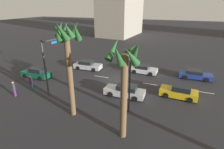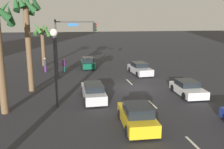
{
  "view_description": "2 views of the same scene",
  "coord_description": "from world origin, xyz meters",
  "px_view_note": "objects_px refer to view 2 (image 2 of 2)",
  "views": [
    {
      "loc": [
        -8.03,
        22.17,
        9.96
      ],
      "look_at": [
        -0.05,
        1.96,
        1.43
      ],
      "focal_mm": 28.69,
      "sensor_mm": 36.0,
      "label": 1
    },
    {
      "loc": [
        -22.05,
        6.53,
        6.52
      ],
      "look_at": [
        -0.53,
        2.43,
        1.56
      ],
      "focal_mm": 39.28,
      "sensor_mm": 36.0,
      "label": 2
    }
  ],
  "objects_px": {
    "streetlamp": "(55,53)",
    "palm_tree_0": "(42,36)",
    "car_4": "(140,69)",
    "car_5": "(88,63)",
    "traffic_signal": "(70,39)",
    "pedestrian_1": "(45,64)",
    "palm_tree_2": "(27,20)",
    "car_3": "(137,116)",
    "pedestrian_0": "(64,65)",
    "car_1": "(188,88)",
    "car_2": "(93,92)"
  },
  "relations": [
    {
      "from": "car_2",
      "to": "streetlamp",
      "type": "bearing_deg",
      "value": 114.51
    },
    {
      "from": "car_4",
      "to": "palm_tree_0",
      "type": "bearing_deg",
      "value": 57.25
    },
    {
      "from": "pedestrian_1",
      "to": "palm_tree_2",
      "type": "height_order",
      "value": "palm_tree_2"
    },
    {
      "from": "car_4",
      "to": "palm_tree_2",
      "type": "bearing_deg",
      "value": 112.83
    },
    {
      "from": "streetlamp",
      "to": "palm_tree_0",
      "type": "relative_size",
      "value": 0.95
    },
    {
      "from": "car_1",
      "to": "pedestrian_0",
      "type": "xyz_separation_m",
      "value": [
        12.0,
        10.69,
        0.3
      ]
    },
    {
      "from": "car_1",
      "to": "pedestrian_0",
      "type": "height_order",
      "value": "pedestrian_0"
    },
    {
      "from": "car_2",
      "to": "palm_tree_0",
      "type": "height_order",
      "value": "palm_tree_0"
    },
    {
      "from": "streetlamp",
      "to": "pedestrian_1",
      "type": "height_order",
      "value": "streetlamp"
    },
    {
      "from": "palm_tree_2",
      "to": "car_2",
      "type": "bearing_deg",
      "value": -123.28
    },
    {
      "from": "car_2",
      "to": "streetlamp",
      "type": "distance_m",
      "value": 4.72
    },
    {
      "from": "car_1",
      "to": "traffic_signal",
      "type": "relative_size",
      "value": 0.64
    },
    {
      "from": "streetlamp",
      "to": "palm_tree_0",
      "type": "distance_m",
      "value": 17.67
    },
    {
      "from": "palm_tree_0",
      "to": "palm_tree_2",
      "type": "relative_size",
      "value": 0.7
    },
    {
      "from": "car_4",
      "to": "palm_tree_0",
      "type": "height_order",
      "value": "palm_tree_0"
    },
    {
      "from": "streetlamp",
      "to": "palm_tree_0",
      "type": "height_order",
      "value": "palm_tree_0"
    },
    {
      "from": "car_1",
      "to": "car_5",
      "type": "xyz_separation_m",
      "value": [
        14.07,
        7.48,
        0.08
      ]
    },
    {
      "from": "streetlamp",
      "to": "pedestrian_0",
      "type": "distance_m",
      "value": 13.36
    },
    {
      "from": "palm_tree_0",
      "to": "car_2",
      "type": "bearing_deg",
      "value": -162.05
    },
    {
      "from": "car_2",
      "to": "pedestrian_0",
      "type": "height_order",
      "value": "pedestrian_0"
    },
    {
      "from": "car_1",
      "to": "palm_tree_2",
      "type": "bearing_deg",
      "value": 74.14
    },
    {
      "from": "car_4",
      "to": "car_5",
      "type": "relative_size",
      "value": 1.04
    },
    {
      "from": "car_3",
      "to": "pedestrian_0",
      "type": "bearing_deg",
      "value": 14.3
    },
    {
      "from": "traffic_signal",
      "to": "palm_tree_2",
      "type": "height_order",
      "value": "palm_tree_2"
    },
    {
      "from": "car_4",
      "to": "pedestrian_0",
      "type": "xyz_separation_m",
      "value": [
        3.09,
        9.06,
        0.24
      ]
    },
    {
      "from": "traffic_signal",
      "to": "streetlamp",
      "type": "relative_size",
      "value": 1.11
    },
    {
      "from": "streetlamp",
      "to": "palm_tree_2",
      "type": "relative_size",
      "value": 0.66
    },
    {
      "from": "streetlamp",
      "to": "pedestrian_0",
      "type": "height_order",
      "value": "streetlamp"
    },
    {
      "from": "car_5",
      "to": "palm_tree_2",
      "type": "relative_size",
      "value": 0.5
    },
    {
      "from": "car_3",
      "to": "car_5",
      "type": "distance_m",
      "value": 19.58
    },
    {
      "from": "car_4",
      "to": "pedestrian_1",
      "type": "height_order",
      "value": "pedestrian_1"
    },
    {
      "from": "car_1",
      "to": "car_2",
      "type": "relative_size",
      "value": 0.89
    },
    {
      "from": "car_3",
      "to": "pedestrian_0",
      "type": "xyz_separation_m",
      "value": [
        17.46,
        4.45,
        0.22
      ]
    },
    {
      "from": "pedestrian_1",
      "to": "palm_tree_2",
      "type": "distance_m",
      "value": 10.0
    },
    {
      "from": "car_4",
      "to": "car_5",
      "type": "xyz_separation_m",
      "value": [
        5.16,
        5.85,
        0.02
      ]
    },
    {
      "from": "streetlamp",
      "to": "pedestrian_1",
      "type": "relative_size",
      "value": 3.22
    },
    {
      "from": "car_4",
      "to": "pedestrian_1",
      "type": "xyz_separation_m",
      "value": [
        3.31,
        11.35,
        0.32
      ]
    },
    {
      "from": "car_1",
      "to": "car_3",
      "type": "xyz_separation_m",
      "value": [
        -5.47,
        6.24,
        0.08
      ]
    },
    {
      "from": "car_4",
      "to": "streetlamp",
      "type": "height_order",
      "value": "streetlamp"
    },
    {
      "from": "streetlamp",
      "to": "pedestrian_0",
      "type": "bearing_deg",
      "value": -2.15
    },
    {
      "from": "traffic_signal",
      "to": "pedestrian_1",
      "type": "relative_size",
      "value": 3.56
    },
    {
      "from": "car_3",
      "to": "traffic_signal",
      "type": "bearing_deg",
      "value": 14.66
    },
    {
      "from": "car_1",
      "to": "traffic_signal",
      "type": "xyz_separation_m",
      "value": [
        8.59,
        9.91,
        3.78
      ]
    },
    {
      "from": "traffic_signal",
      "to": "pedestrian_1",
      "type": "xyz_separation_m",
      "value": [
        3.63,
        3.07,
        -3.4
      ]
    },
    {
      "from": "pedestrian_0",
      "to": "car_3",
      "type": "bearing_deg",
      "value": -165.7
    },
    {
      "from": "traffic_signal",
      "to": "palm_tree_2",
      "type": "xyz_separation_m",
      "value": [
        -4.72,
        3.7,
        2.07
      ]
    },
    {
      "from": "car_2",
      "to": "pedestrian_1",
      "type": "height_order",
      "value": "pedestrian_1"
    },
    {
      "from": "car_2",
      "to": "pedestrian_1",
      "type": "distance_m",
      "value": 12.75
    },
    {
      "from": "palm_tree_0",
      "to": "streetlamp",
      "type": "bearing_deg",
      "value": -172.35
    },
    {
      "from": "pedestrian_1",
      "to": "palm_tree_0",
      "type": "distance_m",
      "value": 5.46
    }
  ]
}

